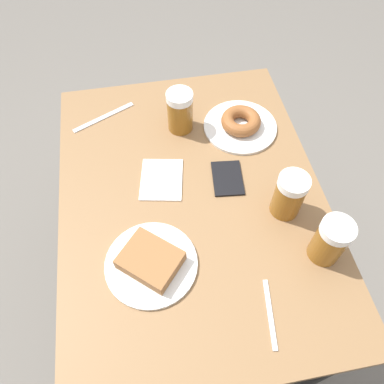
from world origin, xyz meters
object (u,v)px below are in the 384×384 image
fork (270,314)px  beer_mug_center (180,111)px  beer_mug_left (330,241)px  passport_near_edge (227,178)px  napkin_folded (162,179)px  beer_mug_right (289,195)px  plate_with_cake (151,262)px  knife (104,117)px  plate_with_donut (241,124)px

fork → beer_mug_center: bearing=-80.1°
beer_mug_left → beer_mug_center: same height
fork → passport_near_edge: (0.01, -0.41, 0.00)m
napkin_folded → beer_mug_right: bearing=153.5°
beer_mug_center → plate_with_cake: bearing=71.9°
beer_mug_right → passport_near_edge: bearing=-44.9°
plate_with_cake → beer_mug_right: beer_mug_right is taller
knife → passport_near_edge: passport_near_edge is taller
passport_near_edge → napkin_folded: bearing=-9.1°
beer_mug_center → knife: 0.27m
beer_mug_left → beer_mug_center: bearing=-60.3°
plate_with_cake → beer_mug_left: beer_mug_left is taller
beer_mug_center → beer_mug_right: same height
beer_mug_left → fork: bearing=35.3°
plate_with_donut → beer_mug_right: bearing=97.6°
beer_mug_right → fork: bearing=65.7°
plate_with_cake → fork: 0.32m
fork → passport_near_edge: 0.41m
plate_with_cake → knife: 0.57m
beer_mug_left → passport_near_edge: 0.35m
plate_with_cake → fork: (-0.27, 0.18, -0.02)m
plate_with_cake → beer_mug_left: size_ratio=1.68×
plate_with_cake → napkin_folded: bearing=-103.2°
beer_mug_right → beer_mug_center: bearing=-57.2°
napkin_folded → plate_with_donut: bearing=-149.7°
fork → knife: 0.82m
plate_with_cake → beer_mug_left: 0.45m
plate_with_donut → napkin_folded: 0.33m
beer_mug_left → beer_mug_right: 0.16m
beer_mug_center → passport_near_edge: 0.27m
beer_mug_left → napkin_folded: bearing=-38.9°
plate_with_donut → passport_near_edge: (0.09, 0.20, -0.02)m
plate_with_donut → beer_mug_left: 0.49m
plate_with_cake → beer_mug_center: size_ratio=1.68×
plate_with_donut → beer_mug_right: 0.34m
napkin_folded → passport_near_edge: (-0.20, 0.03, 0.00)m
plate_with_cake → passport_near_edge: bearing=-137.8°
plate_with_cake → beer_mug_center: 0.50m
plate_with_cake → plate_with_donut: plate_with_donut is taller
beer_mug_left → plate_with_donut: bearing=-78.1°
plate_with_donut → knife: bearing=-16.1°
napkin_folded → knife: size_ratio=0.82×
beer_mug_center → plate_with_donut: bearing=168.9°
beer_mug_left → fork: (0.18, 0.13, -0.07)m
napkin_folded → passport_near_edge: bearing=170.9°
plate_with_donut → napkin_folded: plate_with_donut is taller
beer_mug_left → knife: beer_mug_left is taller
beer_mug_center → knife: size_ratio=0.68×
fork → beer_mug_left: bearing=-144.7°
plate_with_donut → beer_mug_left: (-0.10, 0.48, 0.05)m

